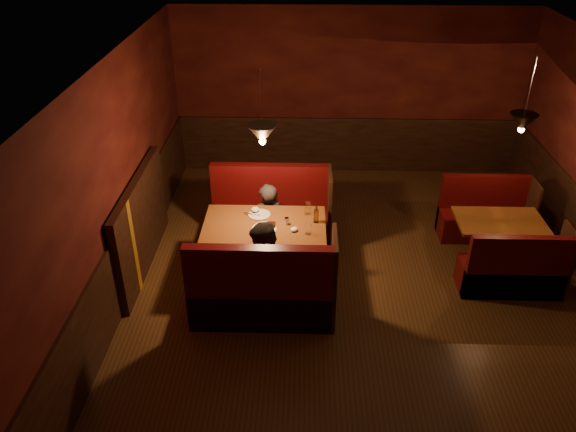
{
  "coord_description": "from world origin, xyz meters",
  "views": [
    {
      "loc": [
        -0.78,
        -5.91,
        4.54
      ],
      "look_at": [
        -0.96,
        0.16,
        0.95
      ],
      "focal_mm": 35.0,
      "sensor_mm": 36.0,
      "label": 1
    }
  ],
  "objects_px": {
    "second_table": "(498,231)",
    "second_bench_far": "(484,217)",
    "second_bench_near": "(514,273)",
    "diner_b": "(266,257)",
    "main_table": "(266,236)",
    "main_bench_far": "(271,219)",
    "main_bench_near": "(263,296)",
    "diner_a": "(267,207)"
  },
  "relations": [
    {
      "from": "main_table",
      "to": "second_bench_far",
      "type": "bearing_deg",
      "value": 20.14
    },
    {
      "from": "main_bench_far",
      "to": "second_bench_near",
      "type": "height_order",
      "value": "main_bench_far"
    },
    {
      "from": "main_bench_far",
      "to": "second_bench_far",
      "type": "relative_size",
      "value": 1.32
    },
    {
      "from": "diner_a",
      "to": "diner_b",
      "type": "bearing_deg",
      "value": 72.74
    },
    {
      "from": "diner_b",
      "to": "second_bench_far",
      "type": "bearing_deg",
      "value": 47.17
    },
    {
      "from": "main_bench_near",
      "to": "second_bench_far",
      "type": "distance_m",
      "value": 3.75
    },
    {
      "from": "second_table",
      "to": "second_bench_near",
      "type": "height_order",
      "value": "second_bench_near"
    },
    {
      "from": "main_table",
      "to": "diner_a",
      "type": "relative_size",
      "value": 1.11
    },
    {
      "from": "second_table",
      "to": "second_bench_near",
      "type": "relative_size",
      "value": 0.9
    },
    {
      "from": "second_table",
      "to": "main_bench_near",
      "type": "bearing_deg",
      "value": -156.66
    },
    {
      "from": "diner_a",
      "to": "second_bench_far",
      "type": "bearing_deg",
      "value": 168.67
    },
    {
      "from": "main_bench_near",
      "to": "second_table",
      "type": "height_order",
      "value": "main_bench_near"
    },
    {
      "from": "main_bench_far",
      "to": "second_bench_far",
      "type": "distance_m",
      "value": 3.15
    },
    {
      "from": "second_table",
      "to": "diner_b",
      "type": "bearing_deg",
      "value": -160.1
    },
    {
      "from": "main_bench_near",
      "to": "main_bench_far",
      "type": "bearing_deg",
      "value": 90.0
    },
    {
      "from": "main_table",
      "to": "main_bench_far",
      "type": "height_order",
      "value": "main_bench_far"
    },
    {
      "from": "second_table",
      "to": "main_bench_far",
      "type": "bearing_deg",
      "value": 172.32
    },
    {
      "from": "main_bench_near",
      "to": "diner_a",
      "type": "xyz_separation_m",
      "value": [
        -0.04,
        1.54,
        0.33
      ]
    },
    {
      "from": "main_table",
      "to": "main_bench_near",
      "type": "xyz_separation_m",
      "value": [
        0.02,
        -0.88,
        -0.27
      ]
    },
    {
      "from": "second_bench_near",
      "to": "diner_a",
      "type": "relative_size",
      "value": 0.92
    },
    {
      "from": "main_bench_far",
      "to": "diner_a",
      "type": "relative_size",
      "value": 1.22
    },
    {
      "from": "main_table",
      "to": "second_table",
      "type": "distance_m",
      "value": 3.17
    },
    {
      "from": "second_table",
      "to": "second_bench_far",
      "type": "distance_m",
      "value": 0.72
    },
    {
      "from": "second_bench_near",
      "to": "diner_a",
      "type": "height_order",
      "value": "diner_a"
    },
    {
      "from": "diner_a",
      "to": "second_bench_near",
      "type": "bearing_deg",
      "value": 144.03
    },
    {
      "from": "diner_a",
      "to": "main_table",
      "type": "bearing_deg",
      "value": 71.68
    },
    {
      "from": "second_table",
      "to": "second_bench_far",
      "type": "height_order",
      "value": "second_bench_far"
    },
    {
      "from": "second_bench_near",
      "to": "diner_b",
      "type": "relative_size",
      "value": 0.84
    },
    {
      "from": "diner_a",
      "to": "diner_b",
      "type": "xyz_separation_m",
      "value": [
        0.07,
        -1.31,
        0.07
      ]
    },
    {
      "from": "main_bench_far",
      "to": "diner_a",
      "type": "bearing_deg",
      "value": -100.32
    },
    {
      "from": "main_table",
      "to": "main_bench_far",
      "type": "bearing_deg",
      "value": 88.81
    },
    {
      "from": "main_table",
      "to": "second_bench_far",
      "type": "distance_m",
      "value": 3.38
    },
    {
      "from": "main_table",
      "to": "diner_a",
      "type": "height_order",
      "value": "diner_a"
    },
    {
      "from": "diner_b",
      "to": "main_bench_far",
      "type": "bearing_deg",
      "value": 108.02
    },
    {
      "from": "main_bench_far",
      "to": "diner_b",
      "type": "xyz_separation_m",
      "value": [
        0.03,
        -1.54,
        0.4
      ]
    },
    {
      "from": "second_bench_far",
      "to": "main_bench_near",
      "type": "bearing_deg",
      "value": -146.98
    },
    {
      "from": "second_table",
      "to": "second_bench_far",
      "type": "relative_size",
      "value": 0.9
    },
    {
      "from": "main_bench_far",
      "to": "second_bench_far",
      "type": "bearing_deg",
      "value": 5.05
    },
    {
      "from": "second_table",
      "to": "diner_b",
      "type": "distance_m",
      "value": 3.29
    },
    {
      "from": "second_bench_far",
      "to": "diner_a",
      "type": "bearing_deg",
      "value": -170.96
    },
    {
      "from": "second_table",
      "to": "second_bench_near",
      "type": "bearing_deg",
      "value": -87.8
    },
    {
      "from": "main_bench_near",
      "to": "second_bench_near",
      "type": "xyz_separation_m",
      "value": [
        3.14,
        0.65,
        -0.08
      ]
    }
  ]
}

